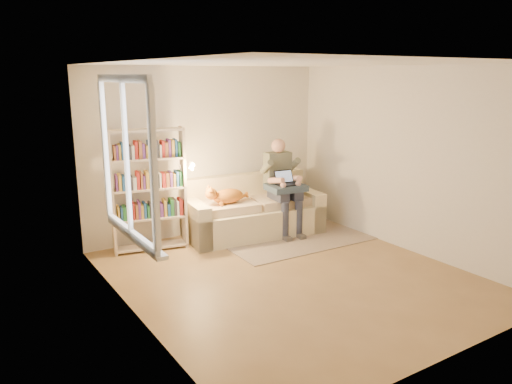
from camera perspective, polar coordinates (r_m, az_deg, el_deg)
floor at (r=6.38m, az=4.08°, el=-9.57°), size 4.50×4.50×0.00m
ceiling at (r=5.88m, az=4.51°, el=14.46°), size 4.00×4.50×0.02m
wall_left at (r=5.08m, az=-14.07°, el=-0.51°), size 0.02×4.50×2.60m
wall_right at (r=7.36m, az=16.85°, el=3.54°), size 0.02×4.50×2.60m
wall_back at (r=7.88m, az=-5.62°, el=4.66°), size 4.00×0.02×2.60m
wall_front at (r=4.47m, az=21.91°, el=-2.99°), size 4.00×0.02×2.60m
window at (r=5.26m, az=-14.28°, el=0.79°), size 0.12×1.52×1.69m
sofa at (r=7.91m, az=-0.51°, el=-2.45°), size 2.23×1.22×0.90m
person at (r=7.84m, az=2.96°, el=1.29°), size 0.48×0.69×1.50m
cat at (r=7.49m, az=-3.67°, el=-0.47°), size 0.77×0.32×0.28m
blanket at (r=7.74m, az=3.47°, el=0.52°), size 0.61×0.53×0.09m
laptop at (r=7.73m, az=3.44°, el=1.28°), size 0.34×0.32×0.25m
bookshelf at (r=7.18m, az=-12.18°, el=0.91°), size 1.15×0.55×1.76m
rug at (r=7.75m, az=4.46°, el=-5.32°), size 2.29×1.39×0.01m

